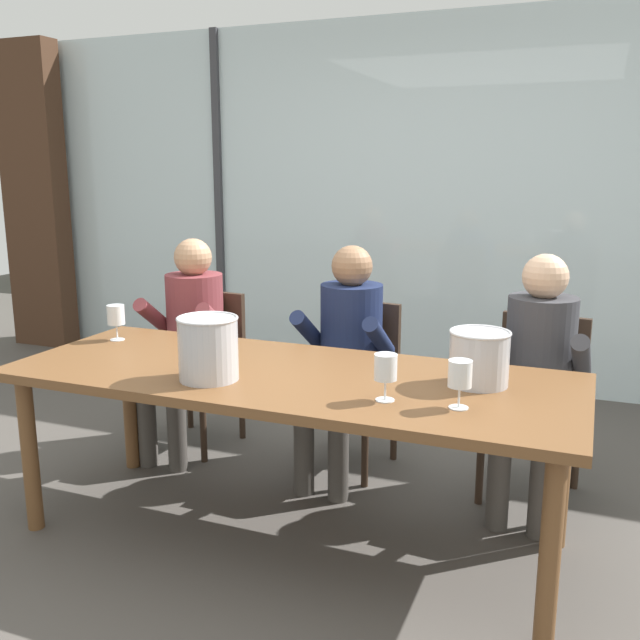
# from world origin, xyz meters

# --- Properties ---
(ground) EXTENTS (14.00, 14.00, 0.00)m
(ground) POSITION_xyz_m (0.00, 1.00, 0.00)
(ground) COLOR #4C4742
(window_glass_panel) EXTENTS (7.56, 0.03, 2.60)m
(window_glass_panel) POSITION_xyz_m (0.00, 2.46, 1.30)
(window_glass_panel) COLOR silver
(window_glass_panel) RESTS_ON ground
(window_mullion_left) EXTENTS (0.06, 0.06, 2.60)m
(window_mullion_left) POSITION_xyz_m (-1.70, 2.44, 1.30)
(window_mullion_left) COLOR #38383D
(window_mullion_left) RESTS_ON ground
(hillside_vineyard) EXTENTS (13.56, 2.40, 1.89)m
(hillside_vineyard) POSITION_xyz_m (0.00, 6.56, 0.94)
(hillside_vineyard) COLOR #386633
(hillside_vineyard) RESTS_ON ground
(curtain_heavy_drape) EXTENTS (0.56, 0.20, 2.60)m
(curtain_heavy_drape) POSITION_xyz_m (-3.43, 2.28, 1.30)
(curtain_heavy_drape) COLOR #472D1E
(curtain_heavy_drape) RESTS_ON ground
(dining_table) EXTENTS (2.36, 0.90, 0.74)m
(dining_table) POSITION_xyz_m (0.00, 0.00, 0.67)
(dining_table) COLOR brown
(dining_table) RESTS_ON ground
(chair_near_curtain) EXTENTS (0.48, 0.48, 0.86)m
(chair_near_curtain) POSITION_xyz_m (-0.92, 0.85, 0.50)
(chair_near_curtain) COLOR #332319
(chair_near_curtain) RESTS_ON ground
(chair_left_of_center) EXTENTS (0.49, 0.49, 0.86)m
(chair_left_of_center) POSITION_xyz_m (-0.01, 0.89, 0.50)
(chair_left_of_center) COLOR #332319
(chair_left_of_center) RESTS_ON ground
(chair_center) EXTENTS (0.48, 0.48, 0.86)m
(chair_center) POSITION_xyz_m (0.93, 0.87, 0.50)
(chair_center) COLOR #332319
(chair_center) RESTS_ON ground
(person_maroon_top) EXTENTS (0.47, 0.62, 1.18)m
(person_maroon_top) POSITION_xyz_m (-0.94, 0.73, 0.67)
(person_maroon_top) COLOR brown
(person_maroon_top) RESTS_ON ground
(person_navy_polo) EXTENTS (0.47, 0.62, 1.18)m
(person_navy_polo) POSITION_xyz_m (-0.01, 0.73, 0.67)
(person_navy_polo) COLOR #192347
(person_navy_polo) RESTS_ON ground
(person_charcoal_jacket) EXTENTS (0.48, 0.62, 1.18)m
(person_charcoal_jacket) POSITION_xyz_m (0.93, 0.73, 0.67)
(person_charcoal_jacket) COLOR #38383D
(person_charcoal_jacket) RESTS_ON ground
(ice_bucket_primary) EXTENTS (0.24, 0.24, 0.22)m
(ice_bucket_primary) POSITION_xyz_m (0.75, 0.13, 0.85)
(ice_bucket_primary) COLOR #B7B7BC
(ice_bucket_primary) RESTS_ON dining_table
(ice_bucket_secondary) EXTENTS (0.24, 0.24, 0.26)m
(ice_bucket_secondary) POSITION_xyz_m (-0.26, -0.20, 0.87)
(ice_bucket_secondary) COLOR #B7B7BC
(ice_bucket_secondary) RESTS_ON dining_table
(wine_glass_by_left_taster) EXTENTS (0.08, 0.08, 0.17)m
(wine_glass_by_left_taster) POSITION_xyz_m (0.47, -0.19, 0.86)
(wine_glass_by_left_taster) COLOR silver
(wine_glass_by_left_taster) RESTS_ON dining_table
(wine_glass_near_bucket) EXTENTS (0.08, 0.08, 0.17)m
(wine_glass_near_bucket) POSITION_xyz_m (-1.01, 0.19, 0.86)
(wine_glass_near_bucket) COLOR silver
(wine_glass_near_bucket) RESTS_ON dining_table
(wine_glass_center_pour) EXTENTS (0.08, 0.08, 0.17)m
(wine_glass_center_pour) POSITION_xyz_m (0.73, -0.18, 0.86)
(wine_glass_center_pour) COLOR silver
(wine_glass_center_pour) RESTS_ON dining_table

